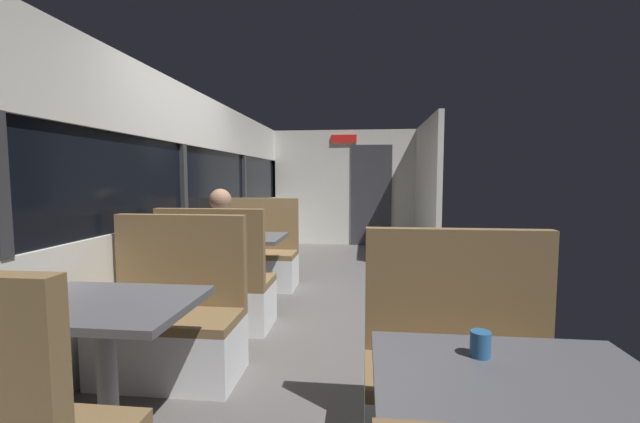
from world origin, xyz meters
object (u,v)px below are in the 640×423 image
dining_table_near_window (105,321)px  dining_table_mid_window (241,245)px  dining_table_front_aisle (519,411)px  bench_mid_window_facing_entry (258,261)px  bench_near_window_facing_entry (172,329)px  coffee_cup_primary (480,344)px  bench_front_aisle_facing_entry (462,389)px  seated_passenger (220,268)px  bench_mid_window_facing_end (218,292)px

dining_table_near_window → dining_table_mid_window: same height
dining_table_front_aisle → bench_mid_window_facing_entry: bearing=116.6°
dining_table_near_window → dining_table_mid_window: size_ratio=1.00×
dining_table_near_window → bench_near_window_facing_entry: (0.00, 0.70, -0.31)m
dining_table_near_window → coffee_cup_primary: size_ratio=10.00×
dining_table_near_window → coffee_cup_primary: (1.71, -0.44, 0.15)m
bench_near_window_facing_entry → bench_front_aisle_facing_entry: bearing=-18.5°
dining_table_front_aisle → seated_passenger: bearing=128.4°
bench_mid_window_facing_end → bench_front_aisle_facing_entry: 2.33m
bench_near_window_facing_entry → dining_table_near_window: bearing=-90.0°
coffee_cup_primary → bench_mid_window_facing_end: bearing=130.2°
bench_near_window_facing_entry → coffee_cup_primary: size_ratio=12.22×
bench_mid_window_facing_end → bench_mid_window_facing_entry: (0.00, 1.40, 0.00)m
dining_table_mid_window → bench_front_aisle_facing_entry: (1.79, -2.18, -0.31)m
dining_table_near_window → coffee_cup_primary: coffee_cup_primary is taller
bench_mid_window_facing_end → dining_table_front_aisle: 2.84m
dining_table_front_aisle → dining_table_mid_window: bearing=121.8°
bench_mid_window_facing_entry → bench_front_aisle_facing_entry: bearing=-58.2°
dining_table_near_window → coffee_cup_primary: 1.77m
bench_front_aisle_facing_entry → coffee_cup_primary: bench_front_aisle_facing_entry is taller
bench_front_aisle_facing_entry → coffee_cup_primary: bearing=-98.1°
dining_table_mid_window → bench_front_aisle_facing_entry: 2.84m
dining_table_mid_window → bench_mid_window_facing_end: 0.77m
bench_front_aisle_facing_entry → seated_passenger: 2.38m
bench_mid_window_facing_end → seated_passenger: 0.22m
bench_mid_window_facing_entry → dining_table_front_aisle: size_ratio=1.22×
bench_front_aisle_facing_entry → seated_passenger: (-1.79, 1.56, 0.21)m
bench_mid_window_facing_entry → dining_table_front_aisle: 4.02m
bench_mid_window_facing_entry → dining_table_mid_window: bearing=-90.0°
bench_front_aisle_facing_entry → dining_table_near_window: bearing=-176.8°
dining_table_near_window → bench_near_window_facing_entry: 0.77m
bench_front_aisle_facing_entry → dining_table_front_aisle: bearing=-90.0°
dining_table_near_window → dining_table_mid_window: (0.00, 2.28, 0.00)m
dining_table_front_aisle → bench_front_aisle_facing_entry: size_ratio=0.82×
bench_mid_window_facing_end → bench_front_aisle_facing_entry: bearing=-39.7°
bench_mid_window_facing_end → coffee_cup_primary: bearing=-49.8°
bench_near_window_facing_entry → coffee_cup_primary: 2.11m
dining_table_near_window → bench_front_aisle_facing_entry: size_ratio=0.82×
dining_table_near_window → seated_passenger: (0.00, 1.66, -0.10)m
dining_table_near_window → dining_table_front_aisle: same height
seated_passenger → bench_near_window_facing_entry: bearing=-90.0°
dining_table_mid_window → seated_passenger: size_ratio=0.71×
dining_table_mid_window → bench_front_aisle_facing_entry: bench_front_aisle_facing_entry is taller
bench_mid_window_facing_entry → dining_table_front_aisle: bearing=-63.4°
bench_mid_window_facing_end → seated_passenger: (0.00, 0.07, 0.21)m
dining_table_front_aisle → coffee_cup_primary: bearing=116.6°
bench_mid_window_facing_end → coffee_cup_primary: bench_mid_window_facing_end is taller
bench_front_aisle_facing_entry → dining_table_mid_window: bearing=129.3°
dining_table_front_aisle → bench_front_aisle_facing_entry: bench_front_aisle_facing_entry is taller
dining_table_front_aisle → seated_passenger: 2.88m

